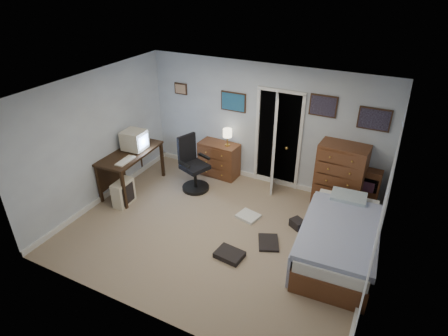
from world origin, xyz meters
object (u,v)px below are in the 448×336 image
at_px(tall_dresser, 340,176).
at_px(bed, 338,239).
at_px(office_chair, 193,169).
at_px(low_dresser, 219,159).
at_px(computer_desk, 127,160).

distance_m(tall_dresser, bed, 1.52).
distance_m(office_chair, bed, 3.17).
height_order(low_dresser, tall_dresser, tall_dresser).
xyz_separation_m(computer_desk, bed, (4.28, -0.19, -0.32)).
bearing_deg(tall_dresser, bed, -74.31).
distance_m(computer_desk, bed, 4.30).
relative_size(office_chair, low_dresser, 1.35).
distance_m(low_dresser, tall_dresser, 2.57).
bearing_deg(low_dresser, tall_dresser, 2.74).
height_order(computer_desk, bed, computer_desk).
distance_m(computer_desk, low_dresser, 1.94).
height_order(office_chair, low_dresser, office_chair).
xyz_separation_m(office_chair, bed, (3.08, -0.75, -0.12)).
xyz_separation_m(tall_dresser, bed, (0.31, -1.46, -0.31)).
bearing_deg(office_chair, bed, 6.61).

